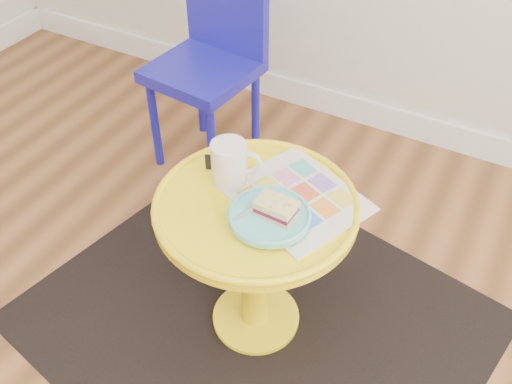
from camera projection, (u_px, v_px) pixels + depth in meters
The scene contains 9 objects.
room_walls at pixel (42, 170), 2.25m from camera, with size 4.00×4.00×4.00m.
rug at pixel (256, 319), 1.80m from camera, with size 1.30×1.10×0.01m, color black.
side_table at pixel (256, 241), 1.56m from camera, with size 0.53×0.53×0.50m.
chair at pixel (212, 52), 2.13m from camera, with size 0.39×0.39×0.81m.
newspaper at pixel (297, 198), 1.47m from camera, with size 0.33×0.28×0.01m, color silver.
mug at pixel (230, 162), 1.48m from camera, with size 0.13×0.09×0.12m.
plate at pixel (270, 216), 1.40m from camera, with size 0.20×0.20×0.02m.
cake_slice at pixel (276, 208), 1.38m from camera, with size 0.10×0.07×0.04m.
fork at pixel (257, 207), 1.41m from camera, with size 0.07×0.14×0.00m.
Camera 1 is at (0.57, -0.11, 1.51)m, focal length 40.00 mm.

